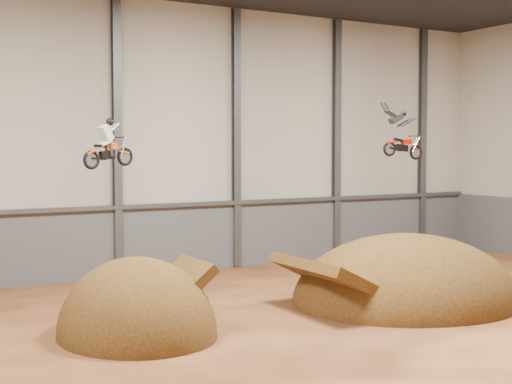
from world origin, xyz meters
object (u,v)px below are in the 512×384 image
Objects in this scene: takeoff_ramp at (137,335)px; fmx_rider_a at (109,141)px; landing_ramp at (406,301)px; fmx_rider_b at (402,131)px.

takeoff_ramp is 2.83× the size of fmx_rider_a.
takeoff_ramp is at bearing 177.90° from landing_ramp.
landing_ramp is at bearing -2.10° from takeoff_ramp.
fmx_rider_b is at bearing -2.29° from takeoff_ramp.
takeoff_ramp is 13.51m from fmx_rider_b.
fmx_rider_a is at bearing 165.21° from landing_ramp.
takeoff_ramp is at bearing -176.56° from fmx_rider_b.
fmx_rider_a is 11.93m from fmx_rider_b.
takeoff_ramp is 2.45× the size of fmx_rider_b.
fmx_rider_a reaches higher than landing_ramp.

